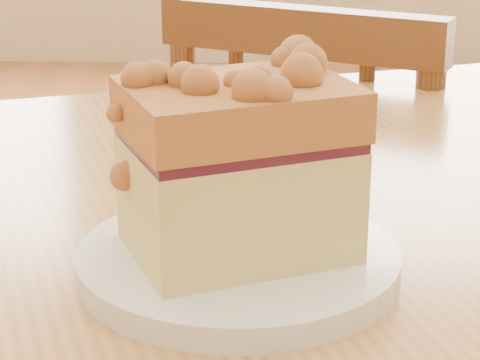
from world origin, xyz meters
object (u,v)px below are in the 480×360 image
object	(u,v)px
cafe_table_main	(229,356)
cake_slice	(235,158)
cafe_chair_main	(332,286)
plate	(238,263)

from	to	relation	value
cafe_table_main	cake_slice	world-z (taller)	cake_slice
cafe_chair_main	cake_slice	world-z (taller)	cake_slice
plate	cake_slice	world-z (taller)	cake_slice
cafe_table_main	cafe_chair_main	size ratio (longest dim) A/B	1.59
cafe_table_main	plate	xyz separation A→B (m)	(0.01, -0.08, 0.11)
cafe_table_main	cake_slice	xyz separation A→B (m)	(0.01, -0.08, 0.18)
cake_slice	cafe_table_main	bearing A→B (deg)	72.16
cafe_chair_main	plate	distance (m)	0.74
cafe_table_main	plate	world-z (taller)	plate
plate	cake_slice	distance (m)	0.07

